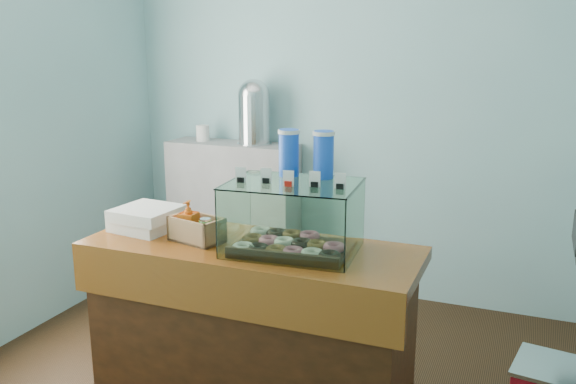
% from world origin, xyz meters
% --- Properties ---
extents(room_shell, '(3.54, 3.04, 2.82)m').
position_xyz_m(room_shell, '(0.03, 0.01, 1.71)').
color(room_shell, '#7CADB5').
rests_on(room_shell, ground).
extents(counter, '(1.60, 0.60, 0.90)m').
position_xyz_m(counter, '(0.00, -0.25, 0.46)').
color(counter, '#451F0D').
rests_on(counter, ground).
extents(back_shelf, '(1.00, 0.32, 1.10)m').
position_xyz_m(back_shelf, '(-0.90, 1.32, 0.55)').
color(back_shelf, gray).
rests_on(back_shelf, ground).
extents(display_case, '(0.62, 0.48, 0.54)m').
position_xyz_m(display_case, '(0.21, -0.22, 1.07)').
color(display_case, '#371B10').
rests_on(display_case, counter).
extents(condiment_crate, '(0.28, 0.21, 0.19)m').
position_xyz_m(condiment_crate, '(-0.27, -0.29, 0.97)').
color(condiment_crate, tan).
rests_on(condiment_crate, counter).
extents(pastry_boxes, '(0.33, 0.33, 0.12)m').
position_xyz_m(pastry_boxes, '(-0.60, -0.22, 0.96)').
color(pastry_boxes, silver).
rests_on(pastry_boxes, counter).
extents(coffee_urn, '(0.26, 0.26, 0.48)m').
position_xyz_m(coffee_urn, '(-0.72, 1.33, 1.35)').
color(coffee_urn, silver).
rests_on(coffee_urn, back_shelf).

